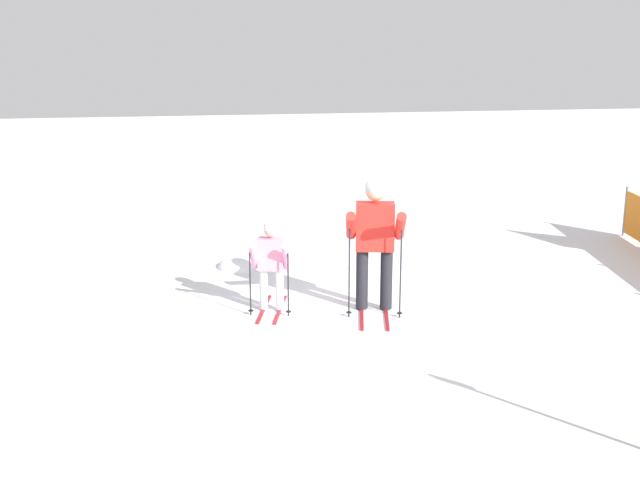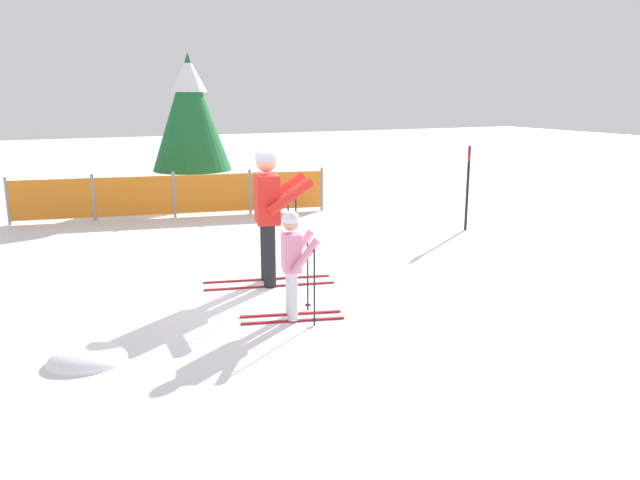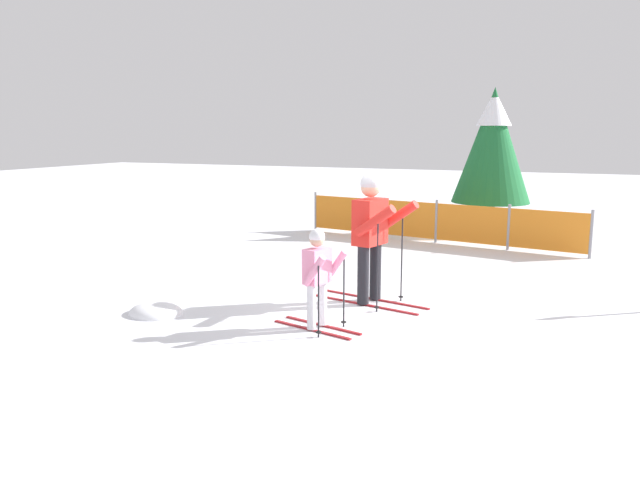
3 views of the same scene
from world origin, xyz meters
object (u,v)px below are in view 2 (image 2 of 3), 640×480
skier_adult (269,203)px  safety_fence (174,195)px  conifer_far (190,110)px  trail_marker (468,179)px  skier_child (293,256)px

skier_adult → safety_fence: 5.14m
conifer_far → trail_marker: bearing=-54.7°
skier_child → safety_fence: size_ratio=0.20×
trail_marker → skier_adult: bearing=-159.8°
skier_child → conifer_far: bearing=99.2°
safety_fence → conifer_far: size_ratio=1.83×
conifer_far → trail_marker: 6.70m
skier_adult → conifer_far: (0.64, 7.02, 1.00)m
skier_adult → trail_marker: 4.74m
trail_marker → skier_child: bearing=-147.4°
skier_adult → trail_marker: size_ratio=1.17×
conifer_far → trail_marker: size_ratio=2.18×
skier_adult → skier_child: size_ratio=1.47×
safety_fence → conifer_far: bearing=66.1°
skier_adult → conifer_far: 7.12m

